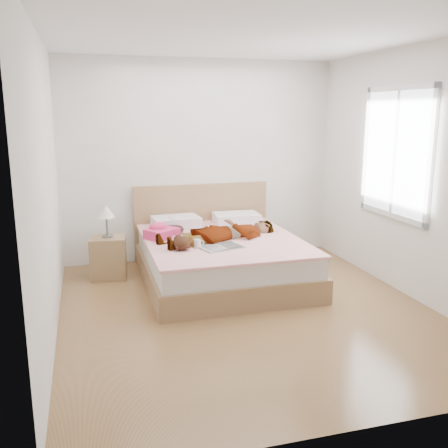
{
  "coord_description": "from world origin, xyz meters",
  "views": [
    {
      "loc": [
        -1.48,
        -4.41,
        1.93
      ],
      "look_at": [
        0.0,
        0.85,
        0.7
      ],
      "focal_mm": 40.0,
      "sensor_mm": 36.0,
      "label": 1
    }
  ],
  "objects_px": {
    "woman": "(221,230)",
    "nightstand": "(108,254)",
    "magazine": "(222,247)",
    "coffee_mug": "(198,243)",
    "towel": "(161,232)",
    "bed": "(220,256)",
    "phone": "(172,219)",
    "plush_toy": "(181,243)"
  },
  "relations": [
    {
      "from": "woman",
      "to": "nightstand",
      "type": "bearing_deg",
      "value": -128.21
    },
    {
      "from": "magazine",
      "to": "coffee_mug",
      "type": "bearing_deg",
      "value": 162.89
    },
    {
      "from": "nightstand",
      "to": "woman",
      "type": "bearing_deg",
      "value": -20.94
    },
    {
      "from": "towel",
      "to": "magazine",
      "type": "height_order",
      "value": "towel"
    },
    {
      "from": "woman",
      "to": "bed",
      "type": "height_order",
      "value": "bed"
    },
    {
      "from": "towel",
      "to": "nightstand",
      "type": "bearing_deg",
      "value": 155.49
    },
    {
      "from": "magazine",
      "to": "woman",
      "type": "bearing_deg",
      "value": 75.2
    },
    {
      "from": "phone",
      "to": "bed",
      "type": "relative_size",
      "value": 0.05
    },
    {
      "from": "woman",
      "to": "nightstand",
      "type": "distance_m",
      "value": 1.39
    },
    {
      "from": "magazine",
      "to": "plush_toy",
      "type": "distance_m",
      "value": 0.44
    },
    {
      "from": "magazine",
      "to": "nightstand",
      "type": "height_order",
      "value": "nightstand"
    },
    {
      "from": "bed",
      "to": "plush_toy",
      "type": "height_order",
      "value": "bed"
    },
    {
      "from": "woman",
      "to": "bed",
      "type": "bearing_deg",
      "value": 160.15
    },
    {
      "from": "bed",
      "to": "coffee_mug",
      "type": "distance_m",
      "value": 0.61
    },
    {
      "from": "coffee_mug",
      "to": "plush_toy",
      "type": "distance_m",
      "value": 0.19
    },
    {
      "from": "towel",
      "to": "coffee_mug",
      "type": "distance_m",
      "value": 0.61
    },
    {
      "from": "towel",
      "to": "nightstand",
      "type": "relative_size",
      "value": 0.5
    },
    {
      "from": "magazine",
      "to": "plush_toy",
      "type": "bearing_deg",
      "value": 173.9
    },
    {
      "from": "magazine",
      "to": "bed",
      "type": "bearing_deg",
      "value": 77.51
    },
    {
      "from": "phone",
      "to": "nightstand",
      "type": "height_order",
      "value": "nightstand"
    },
    {
      "from": "nightstand",
      "to": "bed",
      "type": "bearing_deg",
      "value": -17.09
    },
    {
      "from": "phone",
      "to": "towel",
      "type": "xyz_separation_m",
      "value": [
        -0.17,
        -0.19,
        -0.1
      ]
    },
    {
      "from": "phone",
      "to": "magazine",
      "type": "distance_m",
      "value": 0.9
    },
    {
      "from": "magazine",
      "to": "phone",
      "type": "bearing_deg",
      "value": 116.89
    },
    {
      "from": "phone",
      "to": "towel",
      "type": "bearing_deg",
      "value": -148.39
    },
    {
      "from": "woman",
      "to": "plush_toy",
      "type": "bearing_deg",
      "value": -74.87
    },
    {
      "from": "woman",
      "to": "magazine",
      "type": "height_order",
      "value": "woman"
    },
    {
      "from": "magazine",
      "to": "nightstand",
      "type": "bearing_deg",
      "value": 143.16
    },
    {
      "from": "towel",
      "to": "nightstand",
      "type": "xyz_separation_m",
      "value": [
        -0.59,
        0.27,
        -0.29
      ]
    },
    {
      "from": "phone",
      "to": "woman",
      "type": "bearing_deg",
      "value": -55.92
    },
    {
      "from": "magazine",
      "to": "plush_toy",
      "type": "xyz_separation_m",
      "value": [
        -0.43,
        0.05,
        0.07
      ]
    },
    {
      "from": "bed",
      "to": "nightstand",
      "type": "distance_m",
      "value": 1.32
    },
    {
      "from": "bed",
      "to": "nightstand",
      "type": "bearing_deg",
      "value": 162.91
    },
    {
      "from": "bed",
      "to": "nightstand",
      "type": "xyz_separation_m",
      "value": [
        -1.26,
        0.39,
        0.01
      ]
    },
    {
      "from": "plush_toy",
      "to": "nightstand",
      "type": "height_order",
      "value": "nightstand"
    },
    {
      "from": "bed",
      "to": "woman",
      "type": "bearing_deg",
      "value": -92.59
    },
    {
      "from": "coffee_mug",
      "to": "nightstand",
      "type": "xyz_separation_m",
      "value": [
        -0.91,
        0.79,
        -0.27
      ]
    },
    {
      "from": "phone",
      "to": "coffee_mug",
      "type": "xyz_separation_m",
      "value": [
        0.15,
        -0.71,
        -0.13
      ]
    },
    {
      "from": "bed",
      "to": "towel",
      "type": "relative_size",
      "value": 4.74
    },
    {
      "from": "phone",
      "to": "towel",
      "type": "distance_m",
      "value": 0.27
    },
    {
      "from": "towel",
      "to": "coffee_mug",
      "type": "relative_size",
      "value": 3.87
    },
    {
      "from": "magazine",
      "to": "plush_toy",
      "type": "relative_size",
      "value": 1.87
    }
  ]
}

